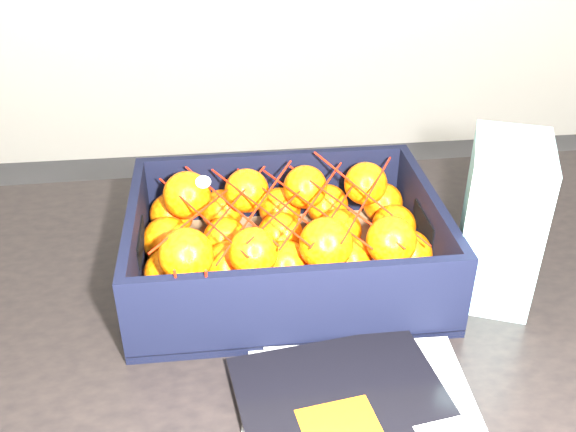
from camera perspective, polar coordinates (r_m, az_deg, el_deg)
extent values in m
cube|color=black|center=(0.80, 0.33, -10.37)|extent=(1.21, 0.82, 0.04)
cylinder|color=black|center=(1.45, 20.88, -9.88)|extent=(0.06, 0.06, 0.71)
cube|color=#DD600B|center=(0.66, 4.51, -17.71)|extent=(0.08, 0.07, 0.00)
cube|color=olive|center=(0.86, -0.23, -4.87)|extent=(0.39, 0.29, 0.01)
cube|color=black|center=(0.95, -1.18, 2.51)|extent=(0.39, 0.01, 0.11)
cube|color=black|center=(0.72, 1.02, -8.21)|extent=(0.39, 0.01, 0.11)
cube|color=black|center=(0.84, -13.14, -2.88)|extent=(0.01, 0.27, 0.11)
cube|color=black|center=(0.87, 12.14, -1.27)|extent=(0.01, 0.27, 0.11)
sphere|color=#FF5D05|center=(0.76, -10.98, -7.80)|extent=(0.06, 0.06, 0.06)
sphere|color=#FF5D05|center=(0.81, -10.44, -4.93)|extent=(0.06, 0.06, 0.06)
sphere|color=#FF5D05|center=(0.87, -10.57, -2.13)|extent=(0.06, 0.06, 0.06)
sphere|color=#FF5D05|center=(0.92, -10.16, 0.14)|extent=(0.06, 0.06, 0.06)
sphere|color=#FF5D05|center=(0.76, -5.25, -7.36)|extent=(0.06, 0.06, 0.06)
sphere|color=#FF5D05|center=(0.81, -5.13, -4.49)|extent=(0.07, 0.07, 0.07)
sphere|color=#FF5D05|center=(0.86, -5.53, -1.96)|extent=(0.06, 0.06, 0.06)
sphere|color=#FF5D05|center=(0.92, -5.79, 0.49)|extent=(0.06, 0.06, 0.06)
sphere|color=#FF5D05|center=(0.76, 0.56, -7.22)|extent=(0.06, 0.06, 0.06)
sphere|color=#FF5D05|center=(0.81, -0.18, -4.31)|extent=(0.06, 0.06, 0.06)
sphere|color=#FF5D05|center=(0.87, -0.69, -1.62)|extent=(0.06, 0.06, 0.06)
sphere|color=#FF5D05|center=(0.92, -0.72, 0.67)|extent=(0.06, 0.06, 0.06)
sphere|color=#FF5D05|center=(0.77, 5.94, -6.60)|extent=(0.06, 0.06, 0.06)
sphere|color=#FF5D05|center=(0.82, 5.28, -3.91)|extent=(0.06, 0.06, 0.06)
sphere|color=#FF5D05|center=(0.88, 4.50, -1.33)|extent=(0.06, 0.06, 0.06)
sphere|color=#FF5D05|center=(0.93, 3.45, 0.96)|extent=(0.06, 0.06, 0.06)
sphere|color=#FF5D05|center=(0.79, 11.49, -6.28)|extent=(0.06, 0.06, 0.06)
sphere|color=#FF5D05|center=(0.84, 10.38, -3.35)|extent=(0.06, 0.06, 0.06)
sphere|color=#FF5D05|center=(0.89, 9.25, -0.91)|extent=(0.06, 0.06, 0.06)
sphere|color=#FF5D05|center=(0.95, 8.29, 1.15)|extent=(0.06, 0.06, 0.06)
sphere|color=#FF5D05|center=(0.75, -8.93, -3.43)|extent=(0.06, 0.06, 0.06)
sphere|color=#FF5D05|center=(0.87, -8.84, 1.83)|extent=(0.06, 0.06, 0.06)
sphere|color=#FF5D05|center=(0.75, -3.06, -3.17)|extent=(0.06, 0.06, 0.06)
sphere|color=#FF5D05|center=(0.87, -3.64, 2.23)|extent=(0.06, 0.06, 0.06)
sphere|color=#FF5D05|center=(0.76, 3.36, -2.46)|extent=(0.06, 0.06, 0.06)
sphere|color=#FF5D05|center=(0.88, 1.52, 2.56)|extent=(0.06, 0.06, 0.06)
sphere|color=#FF5D05|center=(0.78, 9.05, -2.17)|extent=(0.06, 0.06, 0.06)
sphere|color=#FF5D05|center=(0.89, 6.82, 2.84)|extent=(0.06, 0.06, 0.06)
cylinder|color=red|center=(0.80, -7.74, 0.16)|extent=(0.11, 0.20, 0.01)
cylinder|color=red|center=(0.81, -5.28, 1.17)|extent=(0.11, 0.20, 0.01)
cylinder|color=red|center=(0.81, -2.76, 1.04)|extent=(0.11, 0.20, 0.00)
cylinder|color=red|center=(0.81, -0.31, 0.96)|extent=(0.11, 0.20, 0.01)
cylinder|color=red|center=(0.81, 2.21, 0.87)|extent=(0.11, 0.20, 0.00)
cylinder|color=red|center=(0.81, 4.78, 1.08)|extent=(0.11, 0.20, 0.01)
cylinder|color=red|center=(0.83, 7.00, 1.82)|extent=(0.11, 0.20, 0.03)
cylinder|color=red|center=(0.79, -7.76, 0.30)|extent=(0.11, 0.20, 0.03)
cylinder|color=red|center=(0.81, -5.24, 0.58)|extent=(0.11, 0.20, 0.01)
cylinder|color=red|center=(0.80, -2.71, 0.72)|extent=(0.11, 0.20, 0.02)
cylinder|color=red|center=(0.81, -0.25, 0.89)|extent=(0.11, 0.20, 0.03)
cylinder|color=red|center=(0.81, 2.25, 1.26)|extent=(0.11, 0.20, 0.00)
cylinder|color=red|center=(0.82, 4.65, 1.05)|extent=(0.11, 0.20, 0.01)
cylinder|color=red|center=(0.82, 7.07, 1.76)|extent=(0.11, 0.20, 0.00)
cylinder|color=red|center=(0.71, -9.59, -6.72)|extent=(0.00, 0.03, 0.09)
cylinder|color=red|center=(0.71, -7.16, -6.59)|extent=(0.01, 0.04, 0.08)
cube|color=white|center=(0.83, 18.17, -0.38)|extent=(0.13, 0.16, 0.20)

